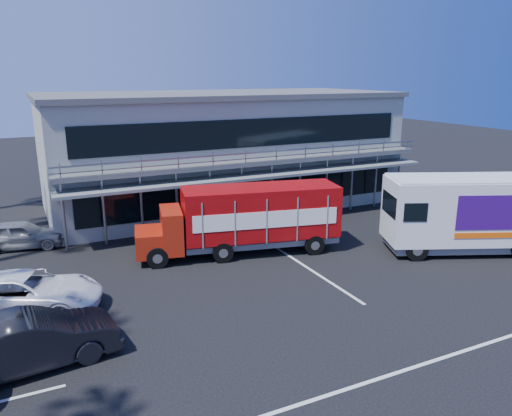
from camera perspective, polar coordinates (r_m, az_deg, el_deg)
name	(u,v)px	position (r m, az deg, el deg)	size (l,w,h in m)	color
ground	(293,294)	(20.13, 4.23, -9.81)	(120.00, 120.00, 0.00)	black
building	(220,149)	(33.38, -4.10, 6.80)	(22.40, 12.00, 7.30)	#95998C
red_truck	(247,217)	(23.95, -1.02, -1.08)	(9.93, 4.24, 3.26)	#9F1D0C
white_van	(466,213)	(26.12, 22.89, -0.50)	(8.01, 5.42, 3.72)	silver
parked_car_b	(31,341)	(16.61, -24.36, -13.72)	(1.77, 5.08, 1.68)	black
parked_car_c	(26,293)	(20.24, -24.78, -8.79)	(2.47, 5.37, 1.49)	white
parked_car_e	(21,235)	(27.53, -25.30, -2.76)	(1.66, 4.13, 1.41)	gray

